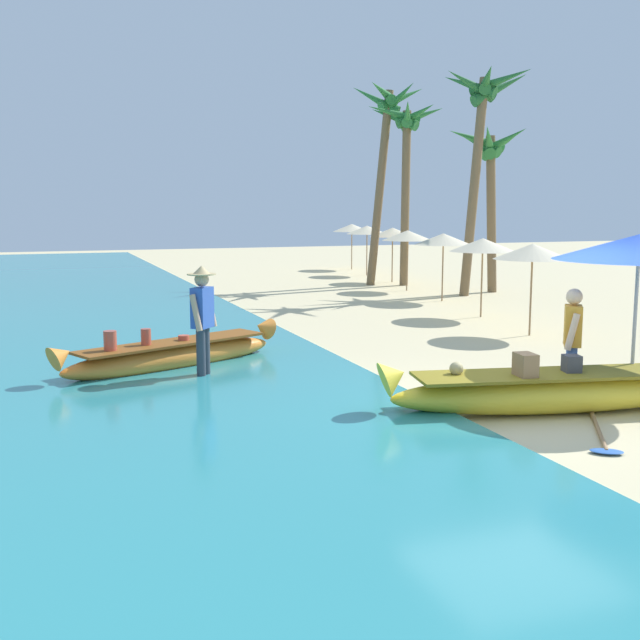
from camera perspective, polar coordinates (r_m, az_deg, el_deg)
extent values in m
plane|color=beige|center=(10.81, 14.07, -6.34)|extent=(80.00, 80.00, 0.00)
ellipsoid|color=yellow|center=(10.74, 16.78, -5.13)|extent=(4.53, 1.61, 0.51)
cone|color=yellow|center=(9.92, 5.41, -4.08)|extent=(0.50, 0.54, 0.54)
cube|color=olive|center=(10.68, 16.83, -3.79)|extent=(3.83, 1.49, 0.04)
sphere|color=tan|center=(10.27, 9.90, -3.51)|extent=(0.18, 0.18, 0.18)
cube|color=#9E754C|center=(10.32, 14.72, -3.22)|extent=(0.26, 0.34, 0.31)
cube|color=#424247|center=(10.76, 17.84, -3.09)|extent=(0.26, 0.27, 0.24)
ellipsoid|color=orange|center=(13.01, -10.64, -2.67)|extent=(3.85, 2.17, 0.48)
cone|color=orange|center=(14.08, -4.17, -0.53)|extent=(0.52, 0.52, 0.46)
cone|color=orange|center=(12.05, -18.30, -2.44)|extent=(0.52, 0.52, 0.46)
cube|color=brown|center=(12.97, -10.67, -1.64)|extent=(3.28, 1.93, 0.04)
cylinder|color=#B74C38|center=(12.36, -15.02, -1.51)|extent=(0.20, 0.20, 0.32)
cylinder|color=#B74C38|center=(12.72, -12.55, -1.25)|extent=(0.16, 0.16, 0.28)
cylinder|color=#B74C38|center=(13.06, -9.89, -1.32)|extent=(0.18, 0.18, 0.10)
cylinder|color=#333842|center=(12.25, -8.33, -2.44)|extent=(0.14, 0.14, 0.84)
cylinder|color=#333842|center=(12.13, -8.65, -2.55)|extent=(0.14, 0.14, 0.84)
cube|color=#3356B2|center=(12.08, -8.57, 0.90)|extent=(0.40, 0.42, 0.62)
cylinder|color=tan|center=(12.27, -7.96, 0.80)|extent=(0.21, 0.20, 0.57)
cylinder|color=tan|center=(11.87, -9.02, 0.52)|extent=(0.21, 0.20, 0.57)
sphere|color=tan|center=(12.03, -8.61, 2.94)|extent=(0.22, 0.22, 0.22)
cylinder|color=tan|center=(12.02, -8.62, 3.32)|extent=(0.44, 0.44, 0.02)
cone|color=tan|center=(12.02, -8.63, 3.65)|extent=(0.26, 0.26, 0.12)
cylinder|color=#3D5BA8|center=(11.19, 17.80, -3.87)|extent=(0.14, 0.14, 0.80)
cylinder|color=#3D5BA8|center=(11.33, 17.76, -3.72)|extent=(0.14, 0.14, 0.80)
cube|color=gold|center=(11.14, 17.93, -0.39)|extent=(0.39, 0.42, 0.55)
cylinder|color=beige|center=(10.92, 17.88, -0.83)|extent=(0.21, 0.18, 0.50)
cylinder|color=beige|center=(11.38, 17.76, -0.47)|extent=(0.21, 0.18, 0.50)
sphere|color=beige|center=(11.09, 18.02, 1.62)|extent=(0.22, 0.22, 0.22)
cylinder|color=#B7B7BC|center=(11.52, 21.94, 0.02)|extent=(0.05, 0.05, 2.29)
cone|color=blue|center=(11.42, 22.21, 4.94)|extent=(2.28, 2.28, 0.35)
cylinder|color=#333338|center=(11.72, 21.64, -5.38)|extent=(0.36, 0.36, 0.06)
cylinder|color=#8E6B47|center=(16.79, 15.11, 2.11)|extent=(0.04, 0.04, 1.90)
cone|color=beige|center=(16.73, 15.21, 4.83)|extent=(1.60, 1.60, 0.32)
cylinder|color=#8E6B47|center=(19.31, 11.69, 3.01)|extent=(0.04, 0.04, 1.90)
cone|color=beige|center=(19.25, 11.76, 5.38)|extent=(1.60, 1.60, 0.32)
cylinder|color=#8E6B47|center=(22.40, 8.92, 3.80)|extent=(0.04, 0.04, 1.90)
cone|color=beige|center=(22.35, 8.96, 5.84)|extent=(1.60, 1.60, 0.32)
cylinder|color=#8E6B47|center=(24.97, 6.36, 4.31)|extent=(0.04, 0.04, 1.90)
cone|color=beige|center=(24.93, 6.39, 6.14)|extent=(1.60, 1.60, 0.32)
cylinder|color=#8E6B47|center=(27.73, 5.28, 4.72)|extent=(0.04, 0.04, 1.90)
cone|color=beige|center=(27.69, 5.31, 6.37)|extent=(1.60, 1.60, 0.32)
cylinder|color=#8E6B47|center=(30.38, 3.43, 5.06)|extent=(0.04, 0.04, 1.90)
cone|color=beige|center=(30.35, 3.44, 6.57)|extent=(1.60, 1.60, 0.32)
cylinder|color=#8E6B47|center=(33.13, 2.33, 5.34)|extent=(0.04, 0.04, 1.90)
cone|color=beige|center=(33.10, 2.33, 6.72)|extent=(1.60, 1.60, 0.32)
cylinder|color=brown|center=(26.77, 4.37, 9.49)|extent=(0.90, 0.28, 6.49)
cone|color=#287033|center=(27.40, 5.98, 15.79)|extent=(1.83, 0.58, 1.03)
cone|color=#287033|center=(27.58, 4.89, 15.93)|extent=(0.75, 1.70, 0.79)
cone|color=#287033|center=(27.26, 4.03, 15.73)|extent=(1.57, 1.40, 1.17)
cone|color=#287033|center=(26.70, 4.63, 16.21)|extent=(1.62, 1.47, 0.75)
cone|color=#287033|center=(26.86, 5.76, 15.80)|extent=(0.91, 1.46, 1.13)
cylinder|color=brown|center=(26.59, 6.23, 8.72)|extent=(0.31, 0.28, 5.77)
cone|color=#287033|center=(26.90, 7.31, 14.53)|extent=(1.72, 0.59, 0.87)
cone|color=#287033|center=(27.24, 6.36, 14.46)|extent=(1.13, 1.78, 0.87)
cone|color=#287033|center=(26.98, 5.40, 14.46)|extent=(1.35, 1.69, 0.97)
cone|color=#287033|center=(26.53, 5.35, 14.75)|extent=(1.88, 0.39, 0.72)
cone|color=#287033|center=(26.23, 6.37, 14.60)|extent=(1.14, 1.87, 1.01)
cone|color=#287033|center=(26.48, 7.06, 14.64)|extent=(0.92, 1.55, 0.85)
cylinder|color=brown|center=(24.89, 12.36, 7.47)|extent=(0.51, 0.28, 4.79)
cone|color=#287033|center=(25.11, 13.10, 12.38)|extent=(1.47, 0.37, 1.05)
cone|color=#287033|center=(25.43, 12.28, 12.41)|extent=(1.33, 1.86, 1.05)
cone|color=#287033|center=(25.14, 11.43, 12.52)|extent=(1.00, 1.63, 0.98)
cone|color=#287033|center=(24.61, 11.26, 12.77)|extent=(1.96, 0.43, 0.81)
cone|color=#287033|center=(24.38, 12.20, 12.58)|extent=(1.41, 1.74, 1.06)
cone|color=#287033|center=(24.63, 13.20, 12.55)|extent=(1.00, 1.71, 0.99)
cylinder|color=brown|center=(23.89, 11.15, 9.38)|extent=(0.77, 0.28, 6.39)
cone|color=#23602D|center=(24.51, 13.00, 16.15)|extent=(1.91, 0.45, 1.18)
cone|color=#23602D|center=(24.67, 11.80, 16.44)|extent=(1.01, 1.50, 0.80)
cone|color=#23602D|center=(24.43, 10.81, 16.46)|extent=(1.34, 1.57, 0.92)
cone|color=#23602D|center=(24.04, 10.91, 16.52)|extent=(1.65, 0.39, 0.99)
cone|color=#23602D|center=(23.77, 12.05, 16.76)|extent=(1.11, 1.88, 0.79)
cone|color=#23602D|center=(24.04, 13.04, 16.63)|extent=(1.31, 1.84, 0.80)
cylinder|color=#8E6B47|center=(10.00, 19.61, -7.59)|extent=(0.95, 1.39, 0.05)
ellipsoid|color=#2D60B7|center=(9.22, 20.14, -8.96)|extent=(0.41, 0.37, 0.03)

